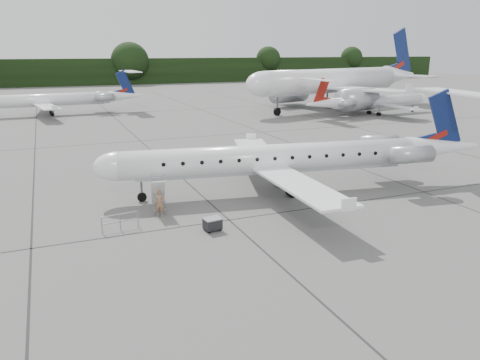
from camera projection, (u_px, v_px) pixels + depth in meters
name	position (u px, v px, depth m)	size (l,w,h in m)	color
ground	(340.00, 221.00, 29.77)	(320.00, 320.00, 0.00)	#5F5F5C
treeline	(100.00, 72.00, 144.36)	(260.00, 4.00, 8.00)	black
main_regional_jet	(273.00, 145.00, 34.70)	(28.96, 20.85, 7.42)	white
airstair	(158.00, 194.00, 31.39)	(0.85, 2.24, 2.33)	white
passenger	(160.00, 203.00, 30.27)	(0.67, 0.44, 1.83)	#88634A
safety_railing	(120.00, 222.00, 28.09)	(2.20, 0.08, 1.00)	gray
baggage_cart	(212.00, 224.00, 28.02)	(0.98, 0.79, 0.85)	black
bg_narrowbody	(332.00, 69.00, 83.10)	(40.58, 29.22, 14.57)	white
bg_regional_left	(43.00, 94.00, 76.68)	(27.03, 19.46, 7.09)	white
bg_regional_right	(379.00, 96.00, 77.88)	(24.05, 17.32, 6.31)	white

